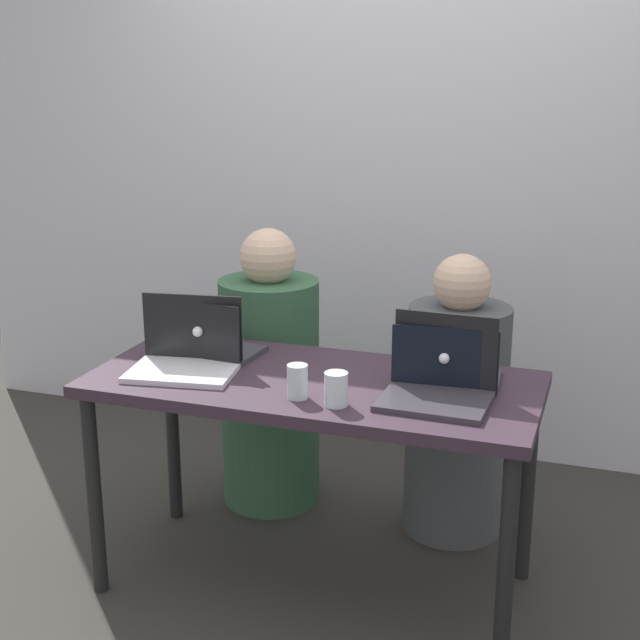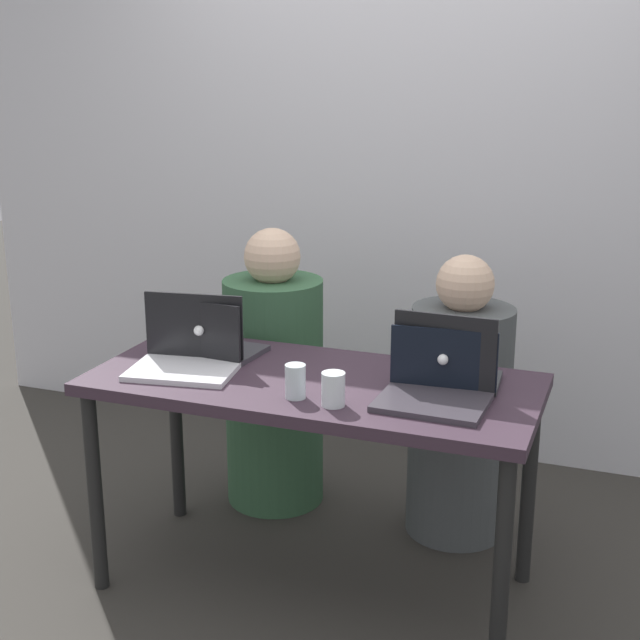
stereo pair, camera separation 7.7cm
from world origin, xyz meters
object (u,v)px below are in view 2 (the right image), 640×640
object	(u,v)px
water_glass_center	(295,383)
laptop_back_right	(446,371)
laptop_front_right	(437,383)
person_on_right	(459,413)
water_glass_right	(333,391)
laptop_back_left	(213,343)
person_on_left	(274,383)
laptop_front_left	(187,354)

from	to	relation	value
water_glass_center	laptop_back_right	bearing A→B (deg)	33.76
laptop_front_right	laptop_back_right	xyz separation A→B (m)	(-0.00, 0.14, -0.01)
person_on_right	water_glass_right	bearing A→B (deg)	86.57
person_on_right	laptop_front_right	distance (m)	0.68
laptop_back_left	water_glass_right	world-z (taller)	laptop_back_left
laptop_back_right	water_glass_center	bearing A→B (deg)	29.76
water_glass_right	person_on_right	bearing A→B (deg)	72.44
person_on_left	laptop_back_right	bearing A→B (deg)	146.79
person_on_left	water_glass_center	world-z (taller)	person_on_left
laptop_front_right	water_glass_right	size ratio (longest dim) A/B	3.19
person_on_right	laptop_back_left	world-z (taller)	person_on_right
person_on_left	laptop_back_right	distance (m)	0.96
laptop_back_right	water_glass_right	xyz separation A→B (m)	(-0.27, -0.29, -0.00)
person_on_right	water_glass_center	xyz separation A→B (m)	(-0.36, -0.72, 0.32)
laptop_front_left	water_glass_right	bearing A→B (deg)	-22.61
laptop_front_right	water_glass_center	size ratio (longest dim) A/B	3.11
person_on_left	water_glass_center	distance (m)	0.87
laptop_front_left	person_on_left	bearing A→B (deg)	76.34
person_on_right	water_glass_right	xyz separation A→B (m)	(-0.23, -0.74, 0.32)
person_on_left	water_glass_center	bearing A→B (deg)	114.66
laptop_front_right	person_on_left	bearing A→B (deg)	144.76
laptop_front_right	laptop_front_left	bearing A→B (deg)	-177.79
person_on_left	laptop_back_left	size ratio (longest dim) A/B	3.56
person_on_right	water_glass_center	distance (m)	0.87
person_on_right	laptop_back_left	bearing A→B (deg)	43.89
person_on_right	laptop_front_left	xyz separation A→B (m)	(-0.80, -0.60, 0.32)
laptop_back_right	person_on_left	bearing A→B (deg)	-33.74
laptop_back_left	laptop_front_left	world-z (taller)	laptop_front_left
laptop_front_right	water_glass_right	xyz separation A→B (m)	(-0.28, -0.15, -0.01)
person_on_left	laptop_back_left	xyz separation A→B (m)	(-0.03, -0.45, 0.30)
laptop_front_left	laptop_back_right	bearing A→B (deg)	1.40
water_glass_center	laptop_back_left	bearing A→B (deg)	146.97
person_on_left	water_glass_right	xyz separation A→B (m)	(0.52, -0.74, 0.29)
laptop_back_right	laptop_front_left	bearing A→B (deg)	6.16
laptop_back_right	water_glass_right	size ratio (longest dim) A/B	3.34
person_on_right	laptop_front_left	world-z (taller)	person_on_right
person_on_left	laptop_front_right	bearing A→B (deg)	139.76
laptop_front_right	water_glass_center	world-z (taller)	laptop_front_right
laptop_front_right	laptop_back_right	world-z (taller)	laptop_front_right
laptop_back_left	laptop_back_right	bearing A→B (deg)	-175.75
laptop_front_right	water_glass_center	bearing A→B (deg)	-160.79
person_on_left	laptop_front_left	xyz separation A→B (m)	(-0.05, -0.60, 0.30)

